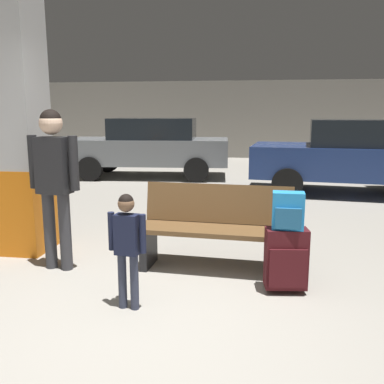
{
  "coord_description": "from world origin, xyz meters",
  "views": [
    {
      "loc": [
        0.84,
        -2.82,
        1.64
      ],
      "look_at": [
        0.24,
        1.3,
        0.85
      ],
      "focal_mm": 39.09,
      "sensor_mm": 36.0,
      "label": 1
    }
  ],
  "objects_px": {
    "backpack_bright": "(288,211)",
    "parked_car_far": "(150,146)",
    "structural_pillar": "(18,129)",
    "child": "(127,239)",
    "adult": "(54,173)",
    "suitcase": "(286,259)",
    "parked_car_near": "(358,155)",
    "bench": "(215,228)"
  },
  "relations": [
    {
      "from": "structural_pillar",
      "to": "bench",
      "type": "bearing_deg",
      "value": -6.89
    },
    {
      "from": "parked_car_near",
      "to": "parked_car_far",
      "type": "bearing_deg",
      "value": 159.89
    },
    {
      "from": "bench",
      "to": "child",
      "type": "relative_size",
      "value": 1.64
    },
    {
      "from": "child",
      "to": "adult",
      "type": "distance_m",
      "value": 1.35
    },
    {
      "from": "bench",
      "to": "child",
      "type": "distance_m",
      "value": 1.23
    },
    {
      "from": "child",
      "to": "parked_car_near",
      "type": "relative_size",
      "value": 0.23
    },
    {
      "from": "backpack_bright",
      "to": "structural_pillar",
      "type": "bearing_deg",
      "value": 165.46
    },
    {
      "from": "bench",
      "to": "adult",
      "type": "xyz_separation_m",
      "value": [
        -1.65,
        -0.24,
        0.59
      ]
    },
    {
      "from": "backpack_bright",
      "to": "parked_car_near",
      "type": "distance_m",
      "value": 5.37
    },
    {
      "from": "backpack_bright",
      "to": "child",
      "type": "bearing_deg",
      "value": -158.38
    },
    {
      "from": "structural_pillar",
      "to": "child",
      "type": "height_order",
      "value": "structural_pillar"
    },
    {
      "from": "backpack_bright",
      "to": "parked_car_far",
      "type": "bearing_deg",
      "value": 113.63
    },
    {
      "from": "child",
      "to": "adult",
      "type": "bearing_deg",
      "value": 141.88
    },
    {
      "from": "backpack_bright",
      "to": "parked_car_near",
      "type": "bearing_deg",
      "value": 70.77
    },
    {
      "from": "backpack_bright",
      "to": "adult",
      "type": "height_order",
      "value": "adult"
    },
    {
      "from": "bench",
      "to": "parked_car_far",
      "type": "distance_m",
      "value": 6.72
    },
    {
      "from": "backpack_bright",
      "to": "adult",
      "type": "bearing_deg",
      "value": 173.67
    },
    {
      "from": "adult",
      "to": "parked_car_far",
      "type": "relative_size",
      "value": 0.4
    },
    {
      "from": "suitcase",
      "to": "parked_car_far",
      "type": "relative_size",
      "value": 0.14
    },
    {
      "from": "structural_pillar",
      "to": "child",
      "type": "bearing_deg",
      "value": -38.02
    },
    {
      "from": "structural_pillar",
      "to": "bench",
      "type": "xyz_separation_m",
      "value": [
        2.33,
        -0.28,
        -1.01
      ]
    },
    {
      "from": "structural_pillar",
      "to": "parked_car_near",
      "type": "height_order",
      "value": "structural_pillar"
    },
    {
      "from": "adult",
      "to": "child",
      "type": "bearing_deg",
      "value": -38.12
    },
    {
      "from": "bench",
      "to": "child",
      "type": "bearing_deg",
      "value": -121.89
    },
    {
      "from": "structural_pillar",
      "to": "parked_car_far",
      "type": "xyz_separation_m",
      "value": [
        0.04,
        6.03,
        -0.65
      ]
    },
    {
      "from": "child",
      "to": "parked_car_near",
      "type": "height_order",
      "value": "parked_car_near"
    },
    {
      "from": "child",
      "to": "parked_car_far",
      "type": "relative_size",
      "value": 0.24
    },
    {
      "from": "structural_pillar",
      "to": "parked_car_near",
      "type": "xyz_separation_m",
      "value": [
        4.79,
        4.29,
        -0.65
      ]
    },
    {
      "from": "structural_pillar",
      "to": "backpack_bright",
      "type": "relative_size",
      "value": 8.63
    },
    {
      "from": "adult",
      "to": "parked_car_far",
      "type": "bearing_deg",
      "value": 95.49
    },
    {
      "from": "suitcase",
      "to": "adult",
      "type": "height_order",
      "value": "adult"
    },
    {
      "from": "suitcase",
      "to": "parked_car_near",
      "type": "height_order",
      "value": "parked_car_near"
    },
    {
      "from": "backpack_bright",
      "to": "parked_car_far",
      "type": "height_order",
      "value": "parked_car_far"
    },
    {
      "from": "suitcase",
      "to": "backpack_bright",
      "type": "relative_size",
      "value": 1.78
    },
    {
      "from": "adult",
      "to": "backpack_bright",
      "type": "bearing_deg",
      "value": -6.33
    },
    {
      "from": "suitcase",
      "to": "backpack_bright",
      "type": "distance_m",
      "value": 0.45
    },
    {
      "from": "backpack_bright",
      "to": "child",
      "type": "distance_m",
      "value": 1.45
    },
    {
      "from": "adult",
      "to": "parked_car_far",
      "type": "distance_m",
      "value": 6.59
    },
    {
      "from": "structural_pillar",
      "to": "parked_car_far",
      "type": "relative_size",
      "value": 0.7
    },
    {
      "from": "adult",
      "to": "parked_car_near",
      "type": "distance_m",
      "value": 6.34
    },
    {
      "from": "parked_car_near",
      "to": "parked_car_far",
      "type": "relative_size",
      "value": 1.01
    },
    {
      "from": "backpack_bright",
      "to": "parked_car_near",
      "type": "height_order",
      "value": "parked_car_near"
    }
  ]
}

